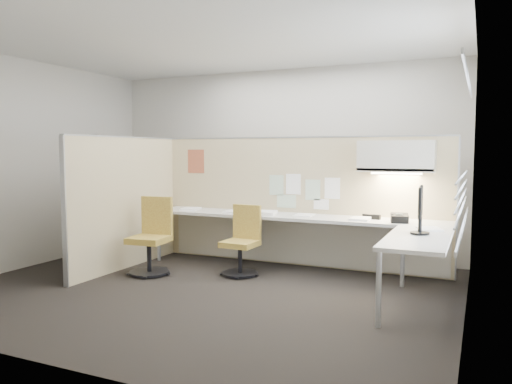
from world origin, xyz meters
The scene contains 27 objects.
floor centered at (0.00, 0.00, -0.01)m, with size 5.50×4.50×0.01m, color black.
ceiling centered at (0.00, 0.00, 2.80)m, with size 5.50×4.50×0.01m, color white.
wall_back centered at (0.00, 2.25, 1.40)m, with size 5.50×0.02×2.80m, color beige.
wall_front centered at (0.00, -2.25, 1.40)m, with size 5.50×0.02×2.80m, color beige.
wall_left centered at (-2.75, 0.00, 1.40)m, with size 0.02×4.50×2.80m, color beige.
wall_right centered at (2.75, 0.00, 1.40)m, with size 0.02×4.50×2.80m, color beige.
window_pane centered at (2.73, 0.00, 1.55)m, with size 0.01×2.80×1.30m, color #AABBC6.
partition_back centered at (0.55, 1.60, 0.88)m, with size 4.10×0.06×1.75m, color tan.
partition_left centered at (-1.50, 0.50, 0.88)m, with size 0.06×2.20×1.75m, color tan.
desk centered at (0.93, 1.13, 0.60)m, with size 4.00×2.07×0.73m.
overhead_bin centered at (1.90, 1.39, 1.51)m, with size 0.90×0.36×0.38m, color beige.
task_light_strip centered at (1.90, 1.39, 1.30)m, with size 0.60×0.06×0.02m, color #FFEABF.
pinned_papers centered at (0.63, 1.57, 1.03)m, with size 1.01×0.00×0.47m.
poster centered at (-1.05, 1.57, 1.42)m, with size 0.28×0.00×0.35m, color #EB4F1D.
chair_left centered at (-0.98, 0.35, 0.45)m, with size 0.51×0.52×0.97m.
chair_right centered at (0.10, 0.78, 0.41)m, with size 0.46×0.46×0.87m.
monitor centered at (2.30, 0.38, 1.01)m, with size 0.19×0.46×0.48m.
phone centered at (1.98, 1.16, 0.78)m, with size 0.24×0.23×0.12m.
stapler centered at (1.56, 1.40, 0.76)m, with size 0.14×0.04×0.05m, color black.
tape_dispenser centered at (1.68, 1.32, 0.76)m, with size 0.10×0.06×0.06m, color black.
coat_hook centered at (-1.58, -0.08, 1.41)m, with size 0.18×0.48×1.42m.
paper_stack_0 centered at (-0.94, 1.24, 0.74)m, with size 0.23×0.30×0.03m, color white.
paper_stack_1 centered at (-0.24, 1.26, 0.74)m, with size 0.23×0.30×0.02m, color white.
paper_stack_2 centered at (0.28, 1.17, 0.75)m, with size 0.23×0.30×0.05m, color white.
paper_stack_3 centered at (0.75, 1.30, 0.74)m, with size 0.23×0.30×0.01m, color white.
paper_stack_4 centered at (1.51, 1.22, 0.74)m, with size 0.23×0.30×0.02m, color white.
paper_stack_5 centered at (2.36, 0.75, 0.74)m, with size 0.23×0.30×0.02m, color white.
Camera 1 is at (2.85, -4.86, 1.57)m, focal length 35.00 mm.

